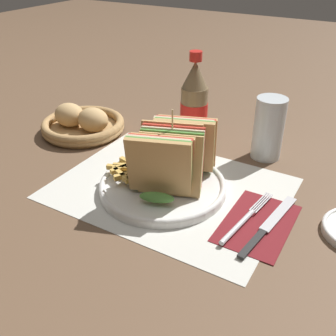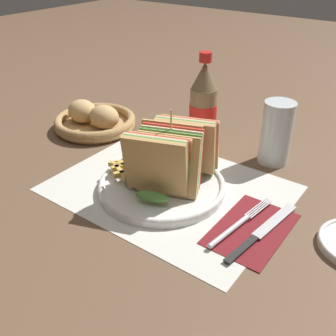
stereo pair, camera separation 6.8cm
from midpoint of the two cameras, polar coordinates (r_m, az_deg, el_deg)
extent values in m
plane|color=brown|center=(0.77, 2.54, -3.24)|extent=(4.00, 4.00, 0.00)
cube|color=silver|center=(0.78, 2.48, -2.90)|extent=(0.44, 0.33, 0.00)
cylinder|color=white|center=(0.77, 1.66, -2.79)|extent=(0.25, 0.25, 0.01)
torus|color=white|center=(0.77, 1.67, -2.36)|extent=(0.25, 0.25, 0.01)
cube|color=tan|center=(0.69, 0.94, 0.11)|extent=(0.12, 0.07, 0.12)
cube|color=#518E3D|center=(0.70, 1.12, 0.34)|extent=(0.12, 0.07, 0.12)
cube|color=beige|center=(0.71, 1.30, 0.56)|extent=(0.12, 0.07, 0.12)
cube|color=red|center=(0.71, 1.48, 0.77)|extent=(0.12, 0.07, 0.12)
cube|color=tan|center=(0.72, 1.65, 0.99)|extent=(0.12, 0.07, 0.12)
ellipsoid|color=#518E3D|center=(0.70, 0.43, -4.26)|extent=(0.07, 0.04, 0.02)
cube|color=tan|center=(0.71, 2.68, 0.39)|extent=(0.12, 0.07, 0.12)
cube|color=#518E3D|center=(0.72, 2.84, 0.83)|extent=(0.12, 0.07, 0.12)
cube|color=beige|center=(0.72, 3.01, 1.25)|extent=(0.12, 0.07, 0.12)
cube|color=red|center=(0.73, 3.17, 1.68)|extent=(0.12, 0.07, 0.12)
cube|color=tan|center=(0.74, 3.33, 2.09)|extent=(0.12, 0.07, 0.12)
ellipsoid|color=#518E3D|center=(0.73, 2.60, -2.56)|extent=(0.07, 0.04, 0.02)
cube|color=tan|center=(0.76, 5.07, 3.02)|extent=(0.12, 0.07, 0.12)
cube|color=#518E3D|center=(0.77, 5.19, 3.19)|extent=(0.12, 0.07, 0.12)
cube|color=beige|center=(0.78, 5.32, 3.36)|extent=(0.12, 0.07, 0.12)
cube|color=red|center=(0.78, 5.44, 3.53)|extent=(0.12, 0.07, 0.12)
cube|color=tan|center=(0.79, 5.56, 3.70)|extent=(0.12, 0.07, 0.12)
ellipsoid|color=#518E3D|center=(0.77, 4.57, -1.00)|extent=(0.07, 0.04, 0.02)
cylinder|color=tan|center=(0.72, 3.25, 2.92)|extent=(0.00, 0.00, 0.15)
cube|color=gold|center=(0.81, -2.85, 0.57)|extent=(0.05, 0.01, 0.01)
cube|color=gold|center=(0.78, -0.44, -0.89)|extent=(0.04, 0.06, 0.01)
cube|color=gold|center=(0.79, -2.24, -0.42)|extent=(0.01, 0.05, 0.01)
cube|color=gold|center=(0.79, -2.65, -0.30)|extent=(0.04, 0.05, 0.01)
cube|color=gold|center=(0.78, -2.24, -0.61)|extent=(0.04, 0.04, 0.01)
cube|color=gold|center=(0.78, -2.23, 0.14)|extent=(0.04, 0.03, 0.01)
cube|color=gold|center=(0.76, -0.51, -1.00)|extent=(0.01, 0.05, 0.01)
cube|color=gold|center=(0.79, -4.01, 0.28)|extent=(0.03, 0.05, 0.01)
cube|color=gold|center=(0.79, -2.67, 0.50)|extent=(0.07, 0.04, 0.01)
cube|color=gold|center=(0.81, -2.95, 1.04)|extent=(0.05, 0.02, 0.01)
cube|color=gold|center=(0.77, -3.30, -0.66)|extent=(0.04, 0.06, 0.01)
cube|color=gold|center=(0.78, -2.42, 0.17)|extent=(0.06, 0.06, 0.01)
cube|color=gold|center=(0.77, -4.35, -0.67)|extent=(0.06, 0.03, 0.01)
cube|color=gold|center=(0.79, -4.07, 0.30)|extent=(0.06, 0.03, 0.01)
cube|color=gold|center=(0.77, -2.98, -0.54)|extent=(0.03, 0.05, 0.01)
cube|color=gold|center=(0.78, -1.61, 0.15)|extent=(0.05, 0.03, 0.01)
ellipsoid|color=maroon|center=(0.81, -0.86, 0.68)|extent=(0.04, 0.03, 0.01)
cube|color=maroon|center=(0.70, 14.83, -8.59)|extent=(0.11, 0.17, 0.00)
cylinder|color=silver|center=(0.67, 11.83, -9.03)|extent=(0.02, 0.11, 0.01)
cylinder|color=silver|center=(0.74, 15.23, -5.53)|extent=(0.01, 0.07, 0.00)
cylinder|color=silver|center=(0.74, 15.50, -5.65)|extent=(0.01, 0.07, 0.00)
cylinder|color=silver|center=(0.74, 15.77, -5.77)|extent=(0.01, 0.07, 0.00)
cylinder|color=silver|center=(0.73, 16.04, -5.89)|extent=(0.01, 0.07, 0.00)
cube|color=black|center=(0.65, 13.69, -11.46)|extent=(0.02, 0.08, 0.00)
cube|color=silver|center=(0.72, 17.93, -7.32)|extent=(0.03, 0.12, 0.00)
cylinder|color=#7A6647|center=(0.94, 7.17, 7.49)|extent=(0.06, 0.06, 0.13)
cylinder|color=red|center=(0.93, 7.20, 7.87)|extent=(0.06, 0.06, 0.05)
cone|color=#7A6647|center=(0.90, 7.57, 13.15)|extent=(0.06, 0.06, 0.06)
cylinder|color=red|center=(0.89, 7.75, 15.65)|extent=(0.03, 0.03, 0.02)
cylinder|color=silver|center=(0.88, 17.62, 4.81)|extent=(0.07, 0.07, 0.14)
cylinder|color=black|center=(0.89, 17.35, 3.21)|extent=(0.06, 0.06, 0.08)
cylinder|color=#AD8451|center=(1.03, -8.60, 5.99)|extent=(0.19, 0.19, 0.01)
torus|color=#AD8451|center=(1.03, -8.62, 6.33)|extent=(0.21, 0.21, 0.02)
torus|color=#AD8451|center=(1.03, -8.67, 6.86)|extent=(0.21, 0.21, 0.02)
ellipsoid|color=tan|center=(1.00, -7.30, 7.33)|extent=(0.08, 0.07, 0.06)
ellipsoid|color=tan|center=(1.04, -10.47, 8.08)|extent=(0.08, 0.07, 0.06)
camera|label=1|loc=(0.03, -87.44, 1.51)|focal=42.00mm
camera|label=2|loc=(0.03, 92.56, -1.51)|focal=42.00mm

